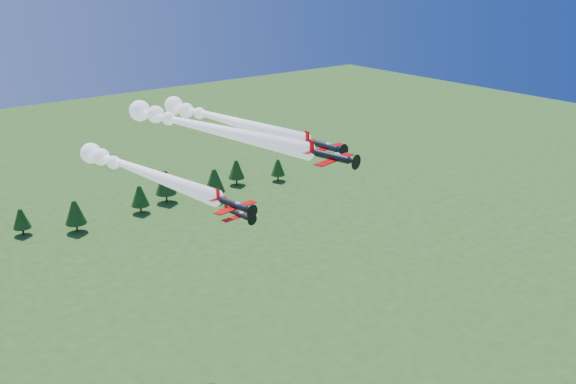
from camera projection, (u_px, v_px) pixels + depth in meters
plane_lead at (199, 126)px, 103.33m from camera, size 13.91×47.56×3.70m
plane_left at (135, 168)px, 105.19m from camera, size 10.80×43.17×3.70m
plane_right at (222, 118)px, 118.23m from camera, size 9.75×46.63×3.70m
plane_slot at (239, 214)px, 101.19m from camera, size 6.56×7.12×2.30m
treeline at (60, 212)px, 190.31m from camera, size 174.41×18.11×11.60m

